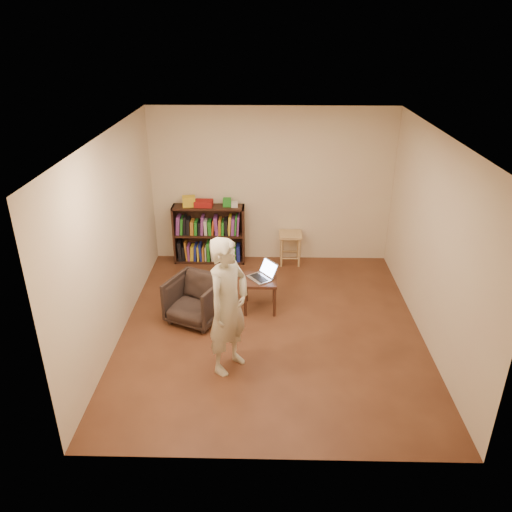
{
  "coord_description": "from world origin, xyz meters",
  "views": [
    {
      "loc": [
        -0.07,
        -5.72,
        3.78
      ],
      "look_at": [
        -0.21,
        0.35,
        0.91
      ],
      "focal_mm": 35.0,
      "sensor_mm": 36.0,
      "label": 1
    }
  ],
  "objects_px": {
    "armchair": "(195,300)",
    "laptop": "(263,274)",
    "person": "(228,306)",
    "side_table": "(260,284)",
    "bookshelf": "(209,237)",
    "stool": "(290,239)"
  },
  "relations": [
    {
      "from": "person",
      "to": "armchair",
      "type": "bearing_deg",
      "value": 61.97
    },
    {
      "from": "laptop",
      "to": "person",
      "type": "bearing_deg",
      "value": -51.39
    },
    {
      "from": "person",
      "to": "side_table",
      "type": "bearing_deg",
      "value": 20.05
    },
    {
      "from": "armchair",
      "to": "laptop",
      "type": "relative_size",
      "value": 1.47
    },
    {
      "from": "bookshelf",
      "to": "armchair",
      "type": "xyz_separation_m",
      "value": [
        0.01,
        -1.9,
        -0.12
      ]
    },
    {
      "from": "side_table",
      "to": "person",
      "type": "height_order",
      "value": "person"
    },
    {
      "from": "side_table",
      "to": "person",
      "type": "distance_m",
      "value": 1.46
    },
    {
      "from": "laptop",
      "to": "armchair",
      "type": "bearing_deg",
      "value": -104.84
    },
    {
      "from": "bookshelf",
      "to": "side_table",
      "type": "relative_size",
      "value": 2.5
    },
    {
      "from": "stool",
      "to": "side_table",
      "type": "height_order",
      "value": "stool"
    },
    {
      "from": "armchair",
      "to": "stool",
      "type": "bearing_deg",
      "value": 77.26
    },
    {
      "from": "stool",
      "to": "person",
      "type": "distance_m",
      "value": 3.01
    },
    {
      "from": "stool",
      "to": "side_table",
      "type": "relative_size",
      "value": 1.14
    },
    {
      "from": "side_table",
      "to": "bookshelf",
      "type": "bearing_deg",
      "value": 119.42
    },
    {
      "from": "laptop",
      "to": "person",
      "type": "height_order",
      "value": "person"
    },
    {
      "from": "bookshelf",
      "to": "side_table",
      "type": "distance_m",
      "value": 1.82
    },
    {
      "from": "person",
      "to": "laptop",
      "type": "bearing_deg",
      "value": 18.91
    },
    {
      "from": "bookshelf",
      "to": "laptop",
      "type": "xyz_separation_m",
      "value": [
        0.93,
        -1.54,
        0.1
      ]
    },
    {
      "from": "bookshelf",
      "to": "laptop",
      "type": "distance_m",
      "value": 1.8
    },
    {
      "from": "side_table",
      "to": "person",
      "type": "relative_size",
      "value": 0.29
    },
    {
      "from": "side_table",
      "to": "laptop",
      "type": "height_order",
      "value": "laptop"
    },
    {
      "from": "bookshelf",
      "to": "side_table",
      "type": "bearing_deg",
      "value": -60.58
    }
  ]
}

